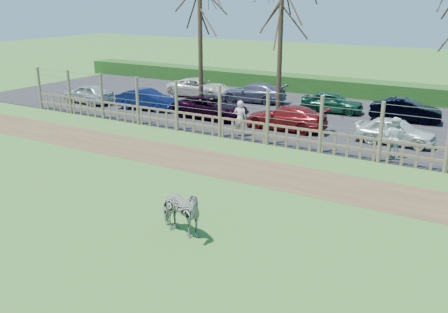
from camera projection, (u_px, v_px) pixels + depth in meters
The scene contains 19 objects.
ground at pixel (158, 204), 16.08m from camera, with size 120.00×120.00×0.00m, color #57983B.
dirt_strip at pixel (228, 166), 19.77m from camera, with size 34.00×2.80×0.01m, color brown.
asphalt at pixel (318, 116), 27.96m from camera, with size 44.00×13.00×0.04m, color #232326.
hedge at pixel (355, 88), 33.54m from camera, with size 46.00×2.00×1.10m, color #1E4716.
fence at pixel (267, 127), 22.40m from camera, with size 30.16×0.16×2.50m.
tree_left at pixel (200, 12), 27.79m from camera, with size 4.80×4.80×7.88m.
tree_mid at pixel (281, 27), 26.64m from camera, with size 4.80×4.80×6.83m.
zebra at pixel (180, 212), 13.83m from camera, with size 0.76×1.66×1.40m, color gray.
visitor_a at pixel (240, 118), 23.66m from camera, with size 0.63×0.41×1.72m, color beige.
visitor_b at pixel (394, 138), 20.41m from camera, with size 0.84×0.65×1.72m, color silver.
car_0 at pixel (88, 94), 31.26m from camera, with size 1.42×3.52×1.20m, color #B8C4BE.
car_1 at pixel (147, 99), 29.45m from camera, with size 1.27×3.64×1.20m, color #0C164D.
car_2 at pixel (211, 107), 27.38m from camera, with size 1.99×4.32×1.20m, color black.
car_3 at pixel (286, 117), 25.00m from camera, with size 1.68×4.13×1.20m, color maroon.
car_4 at pixel (395, 131), 22.45m from camera, with size 1.42×3.52×1.20m, color white.
car_8 at pixel (199, 88), 33.38m from camera, with size 1.99×4.32×1.20m, color silver.
car_9 at pixel (254, 93), 31.58m from camera, with size 1.68×4.13×1.20m, color #545371.
car_10 at pixel (332, 102), 28.69m from camera, with size 1.42×3.52×1.20m, color #14472E.
car_11 at pixel (406, 110), 26.61m from camera, with size 1.27×3.64×1.20m, color black.
Camera 1 is at (9.42, -11.69, 6.35)m, focal length 40.00 mm.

